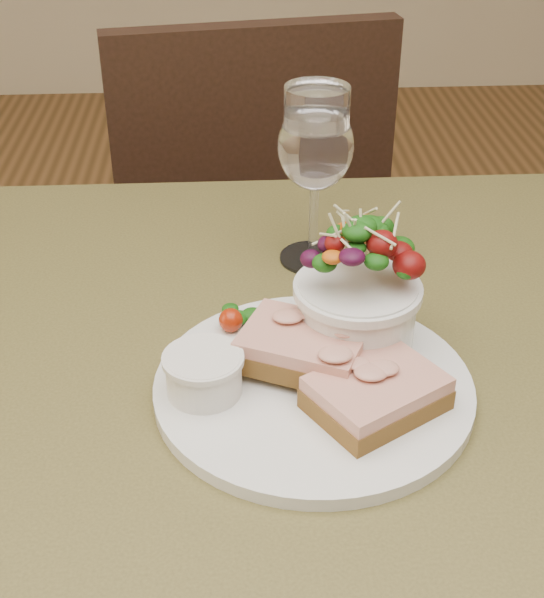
{
  "coord_description": "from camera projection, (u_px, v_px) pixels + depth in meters",
  "views": [
    {
      "loc": [
        -0.04,
        -0.57,
        1.19
      ],
      "look_at": [
        -0.0,
        0.02,
        0.81
      ],
      "focal_mm": 50.0,
      "sensor_mm": 36.0,
      "label": 1
    }
  ],
  "objects": [
    {
      "name": "dinner_plate",
      "position": [
        313.0,
        387.0,
        0.7
      ],
      "size": [
        0.27,
        0.27,
        0.01
      ],
      "primitive_type": "cylinder",
      "color": "white",
      "rests_on": "cafe_table"
    },
    {
      "name": "ramekin",
      "position": [
        204.0,
        372.0,
        0.67
      ],
      "size": [
        0.06,
        0.06,
        0.04
      ],
      "color": "silver",
      "rests_on": "dinner_plate"
    },
    {
      "name": "cafe_table",
      "position": [
        275.0,
        458.0,
        0.78
      ],
      "size": [
        0.8,
        0.8,
        0.75
      ],
      "color": "#443E1D",
      "rests_on": "ground"
    },
    {
      "name": "sandwich_back",
      "position": [
        303.0,
        347.0,
        0.7
      ],
      "size": [
        0.12,
        0.11,
        0.03
      ],
      "rotation": [
        0.0,
        0.0,
        -0.43
      ],
      "color": "#4F3215",
      "rests_on": "dinner_plate"
    },
    {
      "name": "salad_bowl",
      "position": [
        358.0,
        286.0,
        0.71
      ],
      "size": [
        0.1,
        0.1,
        0.13
      ],
      "color": "white",
      "rests_on": "dinner_plate"
    },
    {
      "name": "chair_far",
      "position": [
        239.0,
        323.0,
        1.6
      ],
      "size": [
        0.48,
        0.48,
        0.9
      ],
      "rotation": [
        0.0,
        0.0,
        3.3
      ],
      "color": "black",
      "rests_on": "ground"
    },
    {
      "name": "garnish",
      "position": [
        241.0,
        319.0,
        0.76
      ],
      "size": [
        0.05,
        0.04,
        0.02
      ],
      "color": "#0E390A",
      "rests_on": "dinner_plate"
    },
    {
      "name": "sandwich_front",
      "position": [
        376.0,
        393.0,
        0.66
      ],
      "size": [
        0.12,
        0.12,
        0.03
      ],
      "rotation": [
        0.0,
        0.0,
        0.56
      ],
      "color": "#4F3215",
      "rests_on": "dinner_plate"
    },
    {
      "name": "wine_glass",
      "position": [
        316.0,
        151.0,
        0.82
      ],
      "size": [
        0.08,
        0.08,
        0.18
      ],
      "color": "white",
      "rests_on": "cafe_table"
    }
  ]
}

